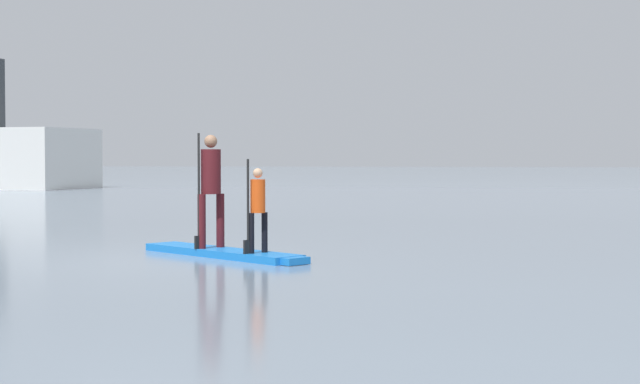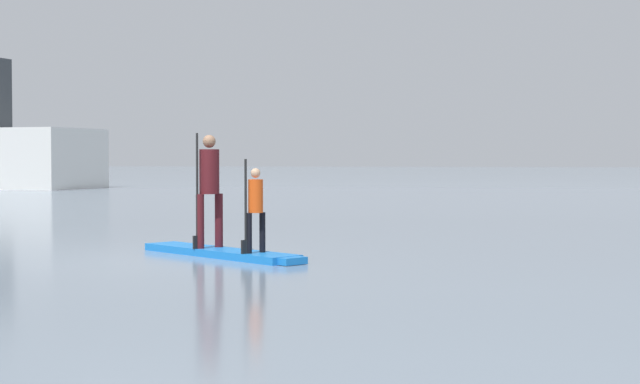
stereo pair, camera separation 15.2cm
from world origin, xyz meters
name	(u,v)px [view 2 (the right image)]	position (x,y,z in m)	size (l,w,h in m)	color
ground_plane	(149,260)	(0.00, 0.00, 0.00)	(240.00, 240.00, 0.00)	gray
paddleboard_near	(222,253)	(0.81, 0.67, 0.05)	(2.71, 2.12, 0.10)	blue
paddler_adult	(209,183)	(0.57, 0.84, 0.99)	(0.38, 0.43, 1.58)	#4C1419
paddler_child_solo	(255,205)	(1.38, 0.25, 0.72)	(0.29, 0.34, 1.23)	black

